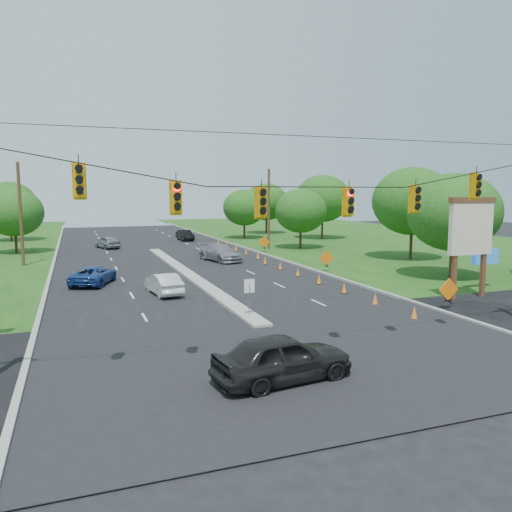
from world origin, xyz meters
name	(u,v)px	position (x,y,z in m)	size (l,w,h in m)	color
ground	(299,354)	(0.00, 0.00, 0.00)	(160.00, 160.00, 0.00)	black
grass_right	(491,258)	(30.00, 20.00, 0.00)	(40.00, 160.00, 0.06)	#1E4714
cross_street	(299,354)	(0.00, 0.00, 0.00)	(160.00, 14.00, 0.02)	black
curb_left	(53,265)	(-10.10, 30.00, 0.00)	(0.25, 110.00, 0.16)	gray
curb_right	(265,255)	(10.10, 30.00, 0.00)	(0.25, 110.00, 0.16)	gray
median	(187,274)	(0.00, 21.00, 0.00)	(1.00, 34.00, 0.18)	gray
median_sign	(249,291)	(0.00, 6.00, 1.46)	(0.55, 0.06, 2.05)	gray
signal_span	(311,232)	(-0.05, -1.00, 4.97)	(25.60, 0.32, 9.00)	#422D1C
utility_pole_far_left	(21,215)	(-12.50, 30.00, 4.50)	(0.28, 0.28, 9.00)	#422D1C
utility_pole_far_right	(269,209)	(12.50, 35.00, 4.50)	(0.28, 0.28, 9.00)	#422D1C
pylon_sign	(472,233)	(14.31, 6.20, 4.00)	(5.90, 2.30, 6.12)	#59331E
cone_0	(414,313)	(7.82, 3.00, 0.35)	(0.32, 0.32, 0.70)	orange
cone_1	(375,299)	(7.82, 6.50, 0.35)	(0.32, 0.32, 0.70)	orange
cone_2	(344,288)	(7.82, 10.00, 0.35)	(0.32, 0.32, 0.70)	orange
cone_3	(319,279)	(7.82, 13.50, 0.35)	(0.32, 0.32, 0.70)	orange
cone_4	(298,272)	(7.82, 17.00, 0.35)	(0.32, 0.32, 0.70)	orange
cone_5	(280,265)	(7.82, 20.50, 0.35)	(0.32, 0.32, 0.70)	orange
cone_6	(265,260)	(7.82, 24.00, 0.35)	(0.32, 0.32, 0.70)	orange
cone_7	(258,255)	(8.42, 27.50, 0.35)	(0.32, 0.32, 0.70)	orange
cone_8	(246,251)	(8.42, 31.00, 0.35)	(0.32, 0.32, 0.70)	orange
cone_9	(236,248)	(8.42, 34.50, 0.35)	(0.32, 0.32, 0.70)	orange
cone_10	(227,245)	(8.42, 38.00, 0.35)	(0.32, 0.32, 0.70)	orange
cone_11	(218,242)	(8.42, 41.50, 0.35)	(0.32, 0.32, 0.70)	orange
work_sign_0	(449,291)	(10.80, 4.00, 1.09)	(1.27, 0.58, 1.37)	black
work_sign_1	(326,259)	(10.80, 18.00, 1.09)	(1.27, 0.58, 1.37)	black
work_sign_2	(264,243)	(10.80, 32.00, 1.09)	(1.27, 0.58, 1.37)	black
tree_5	(14,212)	(-14.00, 40.00, 4.34)	(5.88, 5.88, 6.86)	black
tree_6	(9,204)	(-16.00, 55.00, 4.96)	(6.72, 6.72, 7.84)	black
tree_7	(454,212)	(18.00, 12.00, 4.96)	(6.72, 6.72, 7.84)	black
tree_8	(413,201)	(22.00, 22.00, 5.58)	(7.56, 7.56, 8.82)	black
tree_9	(301,211)	(16.00, 34.00, 4.34)	(5.88, 5.88, 6.86)	black
tree_10	(323,198)	(24.00, 44.00, 5.58)	(7.56, 7.56, 8.82)	black
tree_11	(266,202)	(20.00, 55.00, 4.96)	(6.72, 6.72, 7.84)	black
tree_12	(244,208)	(14.00, 48.00, 4.34)	(5.88, 5.88, 6.86)	black
black_sedan	(283,358)	(-1.76, -2.42, 0.83)	(1.97, 4.89, 1.67)	black
white_sedan	(164,284)	(-3.03, 13.71, 0.67)	(1.42, 4.08, 1.34)	silver
blue_pickup	(94,275)	(-7.08, 18.82, 0.66)	(2.19, 4.75, 1.32)	navy
silver_car_far	(220,253)	(4.59, 27.37, 0.79)	(2.20, 5.42, 1.57)	gray
silver_car_oncoming	(108,242)	(-4.66, 42.16, 0.71)	(1.67, 4.16, 1.42)	slate
dark_car_receding	(185,235)	(5.70, 48.33, 0.71)	(1.50, 4.31, 1.42)	black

